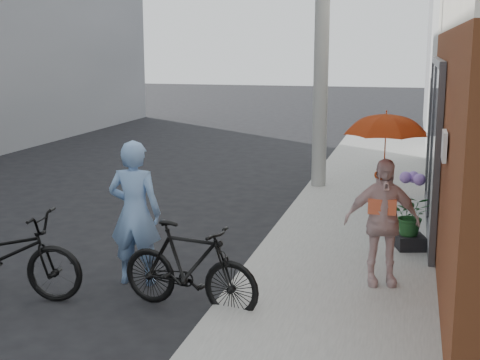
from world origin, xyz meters
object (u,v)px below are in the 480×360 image
at_px(officer, 135,213).
at_px(planter, 410,242).
at_px(bike_left, 1,255).
at_px(bike_right, 189,267).
at_px(utility_pole, 323,8).
at_px(kimono_woman, 382,222).

height_order(officer, planter, officer).
bearing_deg(officer, bike_left, 29.34).
relative_size(officer, bike_right, 1.07).
height_order(bike_left, bike_right, bike_left).
xyz_separation_m(utility_pole, kimono_woman, (1.45, -5.30, -2.65)).
relative_size(bike_left, kimono_woman, 1.31).
height_order(utility_pole, officer, utility_pole).
distance_m(officer, bike_left, 1.56).
bearing_deg(planter, bike_right, -132.46).
relative_size(utility_pole, planter, 19.45).
bearing_deg(bike_right, officer, 64.72).
bearing_deg(kimono_woman, bike_left, -176.73).
relative_size(bike_left, planter, 5.35).
distance_m(bike_right, kimono_woman, 2.24).
xyz_separation_m(utility_pole, officer, (-1.40, -5.69, -2.63)).
bearing_deg(utility_pole, kimono_woman, -74.64).
bearing_deg(bike_left, kimono_woman, -79.04).
bearing_deg(utility_pole, planter, -65.10).
bearing_deg(planter, kimono_woman, -102.64).
distance_m(bike_left, kimono_woman, 4.32).
bearing_deg(bike_right, utility_pole, 5.92).
bearing_deg(bike_right, bike_left, 105.16).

